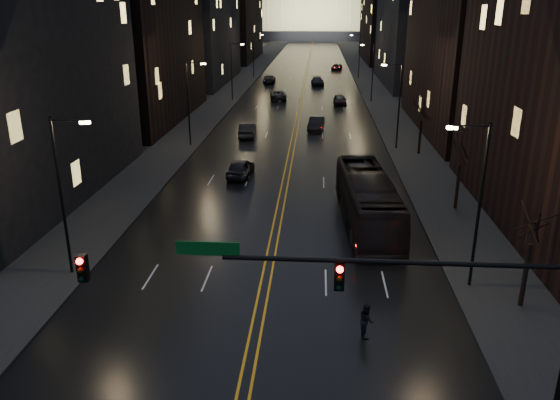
% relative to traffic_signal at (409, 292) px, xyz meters
% --- Properties ---
extents(road, '(20.00, 320.00, 0.02)m').
position_rel_traffic_signal_xyz_m(road, '(-5.91, 130.00, -5.09)').
color(road, black).
rests_on(road, ground).
extents(sidewalk_left, '(8.00, 320.00, 0.16)m').
position_rel_traffic_signal_xyz_m(sidewalk_left, '(-19.91, 130.00, -5.02)').
color(sidewalk_left, black).
rests_on(sidewalk_left, ground).
extents(sidewalk_right, '(8.00, 320.00, 0.16)m').
position_rel_traffic_signal_xyz_m(sidewalk_right, '(8.09, 130.00, -5.02)').
color(sidewalk_right, black).
rests_on(sidewalk_right, ground).
extents(center_line, '(0.62, 320.00, 0.01)m').
position_rel_traffic_signal_xyz_m(center_line, '(-5.91, 130.00, -5.08)').
color(center_line, orange).
rests_on(center_line, road).
extents(building_left_mid, '(12.00, 30.00, 28.00)m').
position_rel_traffic_signal_xyz_m(building_left_mid, '(-26.91, 54.00, 8.90)').
color(building_left_mid, black).
rests_on(building_left_mid, ground).
extents(building_left_far, '(12.00, 34.00, 20.00)m').
position_rel_traffic_signal_xyz_m(building_left_far, '(-26.91, 92.00, 4.90)').
color(building_left_far, black).
rests_on(building_left_far, ground).
extents(building_left_dist, '(12.00, 40.00, 24.00)m').
position_rel_traffic_signal_xyz_m(building_left_dist, '(-26.91, 140.00, 6.90)').
color(building_left_dist, black).
rests_on(building_left_dist, ground).
extents(building_right_mid, '(12.00, 34.00, 26.00)m').
position_rel_traffic_signal_xyz_m(building_right_mid, '(15.09, 92.00, 7.90)').
color(building_right_mid, black).
rests_on(building_right_mid, ground).
extents(building_right_dist, '(12.00, 40.00, 22.00)m').
position_rel_traffic_signal_xyz_m(building_right_dist, '(15.09, 140.00, 5.90)').
color(building_right_dist, black).
rests_on(building_right_dist, ground).
extents(traffic_signal, '(17.29, 0.45, 7.00)m').
position_rel_traffic_signal_xyz_m(traffic_signal, '(0.00, 0.00, 0.00)').
color(traffic_signal, black).
rests_on(traffic_signal, ground).
extents(streetlamp_right_near, '(2.13, 0.25, 9.00)m').
position_rel_traffic_signal_xyz_m(streetlamp_right_near, '(4.91, 10.00, -0.02)').
color(streetlamp_right_near, black).
rests_on(streetlamp_right_near, ground).
extents(streetlamp_left_near, '(2.13, 0.25, 9.00)m').
position_rel_traffic_signal_xyz_m(streetlamp_left_near, '(-16.72, 10.00, -0.02)').
color(streetlamp_left_near, black).
rests_on(streetlamp_left_near, ground).
extents(streetlamp_right_mid, '(2.13, 0.25, 9.00)m').
position_rel_traffic_signal_xyz_m(streetlamp_right_mid, '(4.91, 40.00, -0.02)').
color(streetlamp_right_mid, black).
rests_on(streetlamp_right_mid, ground).
extents(streetlamp_left_mid, '(2.13, 0.25, 9.00)m').
position_rel_traffic_signal_xyz_m(streetlamp_left_mid, '(-16.72, 40.00, -0.02)').
color(streetlamp_left_mid, black).
rests_on(streetlamp_left_mid, ground).
extents(streetlamp_right_far, '(2.13, 0.25, 9.00)m').
position_rel_traffic_signal_xyz_m(streetlamp_right_far, '(4.91, 70.00, -0.02)').
color(streetlamp_right_far, black).
rests_on(streetlamp_right_far, ground).
extents(streetlamp_left_far, '(2.13, 0.25, 9.00)m').
position_rel_traffic_signal_xyz_m(streetlamp_left_far, '(-16.72, 70.00, -0.02)').
color(streetlamp_left_far, black).
rests_on(streetlamp_left_far, ground).
extents(streetlamp_right_dist, '(2.13, 0.25, 9.00)m').
position_rel_traffic_signal_xyz_m(streetlamp_right_dist, '(4.91, 100.00, -0.02)').
color(streetlamp_right_dist, black).
rests_on(streetlamp_right_dist, ground).
extents(streetlamp_left_dist, '(2.13, 0.25, 9.00)m').
position_rel_traffic_signal_xyz_m(streetlamp_left_dist, '(-16.72, 100.00, -0.02)').
color(streetlamp_left_dist, black).
rests_on(streetlamp_left_dist, ground).
extents(tree_right_near, '(2.40, 2.40, 6.65)m').
position_rel_traffic_signal_xyz_m(tree_right_near, '(7.09, 8.00, -0.58)').
color(tree_right_near, black).
rests_on(tree_right_near, ground).
extents(tree_right_mid, '(2.40, 2.40, 6.65)m').
position_rel_traffic_signal_xyz_m(tree_right_mid, '(7.09, 22.00, -0.58)').
color(tree_right_mid, black).
rests_on(tree_right_mid, ground).
extents(tree_right_far, '(2.40, 2.40, 6.65)m').
position_rel_traffic_signal_xyz_m(tree_right_far, '(7.09, 38.00, -0.58)').
color(tree_right_far, black).
rests_on(tree_right_far, ground).
extents(bus, '(3.89, 13.11, 3.60)m').
position_rel_traffic_signal_xyz_m(bus, '(0.27, 18.62, -3.30)').
color(bus, black).
rests_on(bus, ground).
extents(oncoming_car_a, '(2.25, 4.91, 1.63)m').
position_rel_traffic_signal_xyz_m(oncoming_car_a, '(-9.99, 29.40, -4.29)').
color(oncoming_car_a, black).
rests_on(oncoming_car_a, ground).
extents(oncoming_car_b, '(1.96, 4.93, 1.60)m').
position_rel_traffic_signal_xyz_m(oncoming_car_b, '(-11.34, 44.90, -4.31)').
color(oncoming_car_b, black).
rests_on(oncoming_car_b, ground).
extents(oncoming_car_c, '(3.03, 5.62, 1.50)m').
position_rel_traffic_signal_xyz_m(oncoming_car_c, '(-9.66, 71.58, -4.35)').
color(oncoming_car_c, black).
rests_on(oncoming_car_c, ground).
extents(oncoming_car_d, '(2.28, 5.53, 1.60)m').
position_rel_traffic_signal_xyz_m(oncoming_car_d, '(-12.87, 91.55, -4.30)').
color(oncoming_car_d, black).
rests_on(oncoming_car_d, ground).
extents(receding_car_a, '(2.14, 4.89, 1.56)m').
position_rel_traffic_signal_xyz_m(receding_car_a, '(-3.41, 49.19, -4.32)').
color(receding_car_a, black).
rests_on(receding_car_a, ground).
extents(receding_car_b, '(2.03, 4.83, 1.63)m').
position_rel_traffic_signal_xyz_m(receding_car_b, '(0.11, 67.00, -4.29)').
color(receding_car_b, black).
rests_on(receding_car_b, ground).
extents(receding_car_c, '(2.68, 5.61, 1.58)m').
position_rel_traffic_signal_xyz_m(receding_car_c, '(-3.41, 88.60, -4.31)').
color(receding_car_c, black).
rests_on(receding_car_c, ground).
extents(receding_car_d, '(2.90, 5.21, 1.38)m').
position_rel_traffic_signal_xyz_m(receding_car_d, '(1.06, 116.05, -4.41)').
color(receding_car_d, black).
rests_on(receding_car_d, ground).
extents(pedestrian_b, '(0.54, 0.85, 1.65)m').
position_rel_traffic_signal_xyz_m(pedestrian_b, '(-0.83, 5.00, -4.28)').
color(pedestrian_b, black).
rests_on(pedestrian_b, ground).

